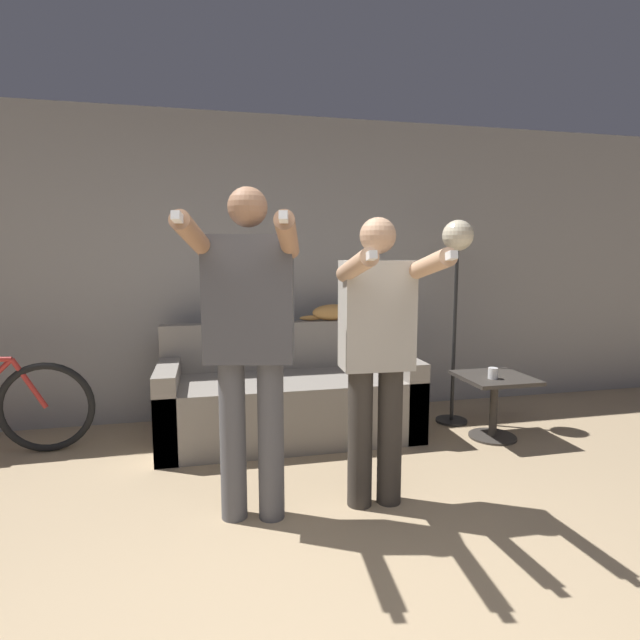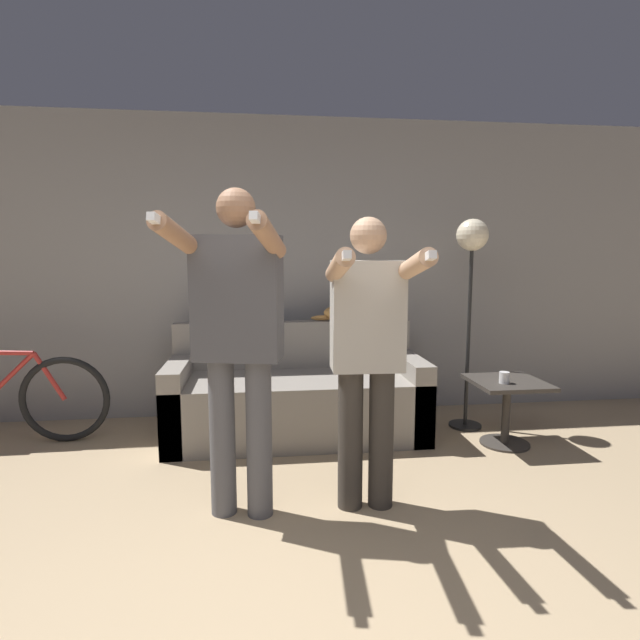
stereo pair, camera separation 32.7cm
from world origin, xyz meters
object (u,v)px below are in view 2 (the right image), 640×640
at_px(person_right, 368,346).
at_px(person_left, 238,330).
at_px(side_table, 507,398).
at_px(floor_lamp, 472,257).
at_px(couch, 297,398).
at_px(cup, 504,378).
at_px(cat, 346,312).

bearing_deg(person_right, person_left, -177.90).
distance_m(person_left, side_table, 2.21).
height_order(floor_lamp, side_table, floor_lamp).
relative_size(couch, side_table, 3.80).
xyz_separation_m(floor_lamp, cup, (0.07, -0.49, -0.87)).
xyz_separation_m(couch, cup, (1.48, -0.49, 0.24)).
bearing_deg(side_table, cup, -132.13).
xyz_separation_m(couch, cat, (0.44, 0.31, 0.65)).
xyz_separation_m(person_right, floor_lamp, (1.11, 1.22, 0.47)).
height_order(side_table, cup, cup).
relative_size(person_left, floor_lamp, 1.03).
bearing_deg(couch, person_right, -76.17).
relative_size(couch, cat, 4.07).
height_order(couch, side_table, couch).
xyz_separation_m(side_table, cup, (-0.07, -0.07, 0.18)).
distance_m(person_right, side_table, 1.59).
height_order(person_right, cup, person_right).
bearing_deg(person_left, cup, 33.67).
distance_m(person_left, cup, 2.07).
bearing_deg(cat, cup, -37.50).
distance_m(floor_lamp, cup, 1.00).
bearing_deg(person_left, cat, 73.50).
distance_m(cat, cup, 1.37).
distance_m(couch, person_left, 1.48).
xyz_separation_m(person_left, person_right, (0.70, -0.00, -0.10)).
xyz_separation_m(person_left, floor_lamp, (1.81, 1.22, 0.37)).
relative_size(floor_lamp, cup, 20.36).
height_order(person_right, side_table, person_right).
relative_size(cat, side_table, 0.93).
height_order(person_left, cat, person_left).
xyz_separation_m(cat, floor_lamp, (0.96, -0.31, 0.46)).
relative_size(person_left, cup, 21.05).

